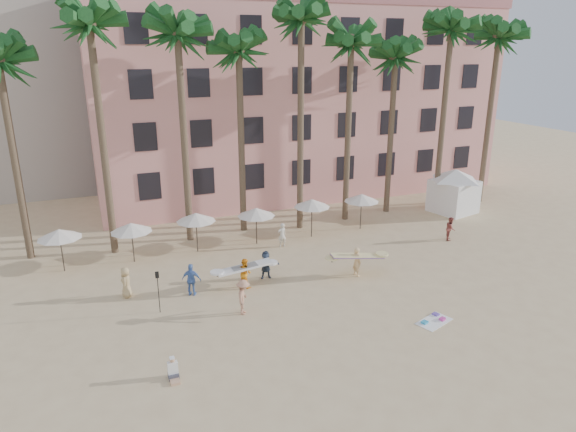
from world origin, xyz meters
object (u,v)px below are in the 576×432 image
(pink_hotel, at_px, (292,100))
(carrier_white, at_px, (245,272))
(cabana, at_px, (454,187))
(carrier_yellow, at_px, (357,260))

(pink_hotel, xyz_separation_m, carrier_white, (-10.66, -19.47, -7.09))
(cabana, bearing_deg, carrier_white, -160.55)
(pink_hotel, relative_size, carrier_yellow, 11.22)
(pink_hotel, height_order, cabana, pink_hotel)
(pink_hotel, xyz_separation_m, cabana, (8.87, -12.57, -5.93))
(cabana, distance_m, carrier_yellow, 15.29)
(pink_hotel, distance_m, carrier_yellow, 22.01)
(cabana, bearing_deg, pink_hotel, 125.20)
(carrier_yellow, height_order, carrier_white, carrier_yellow)
(cabana, bearing_deg, carrier_yellow, -148.97)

